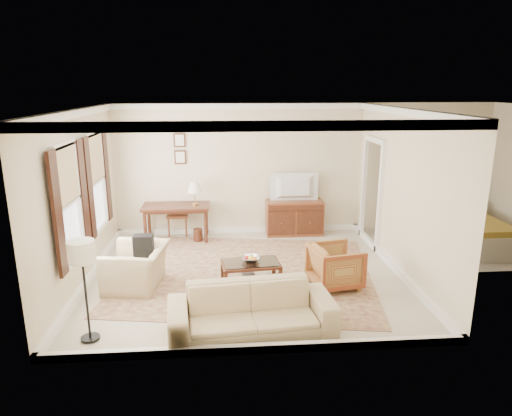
{
  "coord_description": "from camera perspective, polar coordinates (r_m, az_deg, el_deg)",
  "views": [
    {
      "loc": [
        -0.42,
        -7.52,
        3.26
      ],
      "look_at": [
        0.2,
        0.3,
        1.15
      ],
      "focal_mm": 32.0,
      "sensor_mm": 36.0,
      "label": 1
    }
  ],
  "objects": [
    {
      "name": "fruit_bowl",
      "position": [
        7.7,
        -0.67,
        -6.26
      ],
      "size": [
        0.42,
        0.42,
        0.1
      ],
      "primitive_type": "imported",
      "color": "silver",
      "rests_on": "coffee_table"
    },
    {
      "name": "striped_armchair",
      "position": [
        7.73,
        9.9,
        -6.94
      ],
      "size": [
        0.85,
        0.89,
        0.79
      ],
      "primitive_type": "imported",
      "rotation": [
        0.0,
        0.0,
        1.76
      ],
      "color": "brown",
      "rests_on": "room_shell"
    },
    {
      "name": "desk_lamp",
      "position": [
        9.84,
        -7.66,
        1.81
      ],
      "size": [
        0.32,
        0.32,
        0.5
      ],
      "primitive_type": null,
      "color": "silver",
      "rests_on": "writing_desk"
    },
    {
      "name": "coffee_table",
      "position": [
        7.72,
        -0.65,
        -7.43
      ],
      "size": [
        1.02,
        0.66,
        0.41
      ],
      "rotation": [
        0.0,
        0.0,
        0.1
      ],
      "color": "#4D2316",
      "rests_on": "room_shell"
    },
    {
      "name": "tv",
      "position": [
        10.06,
        4.92,
        3.69
      ],
      "size": [
        1.02,
        0.59,
        0.13
      ],
      "primitive_type": "imported",
      "rotation": [
        0.0,
        0.0,
        3.14
      ],
      "color": "black",
      "rests_on": "sideboard"
    },
    {
      "name": "rug",
      "position": [
        8.28,
        -1.11,
        -8.1
      ],
      "size": [
        4.89,
        4.38,
        0.01
      ],
      "primitive_type": "cube",
      "rotation": [
        0.0,
        0.0,
        -0.16
      ],
      "color": "maroon",
      "rests_on": "room_shell"
    },
    {
      "name": "backpack",
      "position": [
        7.82,
        -13.88,
        -4.43
      ],
      "size": [
        0.24,
        0.33,
        0.4
      ],
      "primitive_type": "cube",
      "rotation": [
        0.0,
        0.0,
        -1.52
      ],
      "color": "black",
      "rests_on": "club_armchair"
    },
    {
      "name": "sideboard",
      "position": [
        10.29,
        4.79,
        -1.19
      ],
      "size": [
        1.27,
        0.49,
        0.78
      ],
      "primitive_type": "cube",
      "color": "brown",
      "rests_on": "room_shell"
    },
    {
      "name": "club_armchair",
      "position": [
        7.85,
        -14.78,
        -6.34
      ],
      "size": [
        0.83,
        1.15,
        0.93
      ],
      "primitive_type": "imported",
      "rotation": [
        0.0,
        0.0,
        -1.71
      ],
      "color": "tan",
      "rests_on": "room_shell"
    },
    {
      "name": "window_rear",
      "position": [
        8.89,
        -19.32,
        3.11
      ],
      "size": [
        0.12,
        1.56,
        1.8
      ],
      "primitive_type": null,
      "color": "#CCB284",
      "rests_on": "room_shell"
    },
    {
      "name": "room_shell",
      "position": [
        7.58,
        -1.35,
        9.07
      ],
      "size": [
        5.51,
        5.01,
        2.91
      ],
      "color": "beige",
      "rests_on": "ground"
    },
    {
      "name": "floor_lamp",
      "position": [
        6.2,
        -20.91,
        -5.98
      ],
      "size": [
        0.34,
        0.34,
        1.38
      ],
      "color": "black",
      "rests_on": "room_shell"
    },
    {
      "name": "sofa",
      "position": [
        6.27,
        -0.56,
        -11.73
      ],
      "size": [
        2.29,
        0.86,
        0.87
      ],
      "primitive_type": "imported",
      "rotation": [
        0.0,
        0.0,
        0.09
      ],
      "color": "tan",
      "rests_on": "room_shell"
    },
    {
      "name": "annex_bedroom",
      "position": [
        10.38,
        23.94,
        -2.62
      ],
      "size": [
        3.0,
        2.7,
        2.9
      ],
      "color": "beige",
      "rests_on": "ground"
    },
    {
      "name": "book_a",
      "position": [
        7.8,
        -1.78,
        -8.35
      ],
      "size": [
        0.28,
        0.12,
        0.38
      ],
      "primitive_type": "imported",
      "rotation": [
        0.0,
        0.0,
        0.29
      ],
      "color": "brown",
      "rests_on": "coffee_table"
    },
    {
      "name": "window_front",
      "position": [
        7.4,
        -22.35,
        0.53
      ],
      "size": [
        0.12,
        1.56,
        1.8
      ],
      "primitive_type": null,
      "color": "#CCB284",
      "rests_on": "room_shell"
    },
    {
      "name": "writing_desk",
      "position": [
        9.96,
        -9.95,
        -0.26
      ],
      "size": [
        1.43,
        0.71,
        0.78
      ],
      "color": "#4D2316",
      "rests_on": "room_shell"
    },
    {
      "name": "doorway",
      "position": [
        9.8,
        14.23,
        1.69
      ],
      "size": [
        0.1,
        1.12,
        2.25
      ],
      "primitive_type": null,
      "color": "white",
      "rests_on": "room_shell"
    },
    {
      "name": "book_b",
      "position": [
        7.7,
        1.23,
        -8.7
      ],
      "size": [
        0.28,
        0.04,
        0.38
      ],
      "primitive_type": "imported",
      "rotation": [
        0.0,
        0.0,
        -0.04
      ],
      "color": "brown",
      "rests_on": "coffee_table"
    },
    {
      "name": "desk_chair",
      "position": [
        10.33,
        -9.77,
        -0.52
      ],
      "size": [
        0.49,
        0.49,
        1.05
      ],
      "primitive_type": null,
      "rotation": [
        0.0,
        0.0,
        0.1
      ],
      "color": "brown",
      "rests_on": "room_shell"
    },
    {
      "name": "framed_prints",
      "position": [
        10.12,
        -9.49,
        7.35
      ],
      "size": [
        0.25,
        0.04,
        0.68
      ],
      "primitive_type": null,
      "color": "#4D2316",
      "rests_on": "room_shell"
    }
  ]
}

